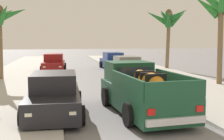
{
  "coord_description": "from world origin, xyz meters",
  "views": [
    {
      "loc": [
        -2.42,
        -4.09,
        2.7
      ],
      "look_at": [
        0.24,
        9.67,
        1.2
      ],
      "focal_mm": 45.18,
      "sensor_mm": 36.0,
      "label": 1
    }
  ],
  "objects_px": {
    "car_left_far": "(127,68)",
    "palm_tree_right_fore": "(220,7)",
    "pickup_truck": "(141,91)",
    "car_left_near": "(54,96)",
    "car_right_near": "(54,63)",
    "palm_tree_left_fore": "(168,19)",
    "car_left_mid": "(113,61)"
  },
  "relations": [
    {
      "from": "car_left_near",
      "to": "palm_tree_right_fore",
      "type": "bearing_deg",
      "value": 27.78
    },
    {
      "from": "car_left_near",
      "to": "car_left_mid",
      "type": "distance_m",
      "value": 16.62
    },
    {
      "from": "palm_tree_left_fore",
      "to": "palm_tree_right_fore",
      "type": "distance_m",
      "value": 9.29
    },
    {
      "from": "car_left_mid",
      "to": "palm_tree_right_fore",
      "type": "distance_m",
      "value": 12.2
    },
    {
      "from": "pickup_truck",
      "to": "car_left_far",
      "type": "relative_size",
      "value": 1.25
    },
    {
      "from": "car_right_near",
      "to": "palm_tree_right_fore",
      "type": "height_order",
      "value": "palm_tree_right_fore"
    },
    {
      "from": "car_left_mid",
      "to": "palm_tree_right_fore",
      "type": "relative_size",
      "value": 0.78
    },
    {
      "from": "palm_tree_left_fore",
      "to": "palm_tree_right_fore",
      "type": "xyz_separation_m",
      "value": [
        -0.6,
        -9.27,
        0.01
      ]
    },
    {
      "from": "palm_tree_right_fore",
      "to": "car_left_far",
      "type": "bearing_deg",
      "value": 135.32
    },
    {
      "from": "car_left_mid",
      "to": "car_left_far",
      "type": "height_order",
      "value": "same"
    },
    {
      "from": "pickup_truck",
      "to": "car_left_near",
      "type": "xyz_separation_m",
      "value": [
        -3.16,
        0.15,
        -0.1
      ]
    },
    {
      "from": "palm_tree_left_fore",
      "to": "car_left_far",
      "type": "bearing_deg",
      "value": -136.19
    },
    {
      "from": "pickup_truck",
      "to": "car_left_near",
      "type": "distance_m",
      "value": 3.17
    },
    {
      "from": "car_left_near",
      "to": "car_right_near",
      "type": "distance_m",
      "value": 14.37
    },
    {
      "from": "car_left_far",
      "to": "palm_tree_left_fore",
      "type": "xyz_separation_m",
      "value": [
        5.06,
        4.86,
        3.85
      ]
    },
    {
      "from": "car_left_mid",
      "to": "car_left_far",
      "type": "xyz_separation_m",
      "value": [
        -0.26,
        -6.37,
        0.0
      ]
    },
    {
      "from": "car_left_far",
      "to": "palm_tree_left_fore",
      "type": "bearing_deg",
      "value": 43.81
    },
    {
      "from": "pickup_truck",
      "to": "car_left_mid",
      "type": "relative_size",
      "value": 1.23
    },
    {
      "from": "car_left_near",
      "to": "car_left_far",
      "type": "bearing_deg",
      "value": 61.99
    },
    {
      "from": "car_left_near",
      "to": "car_left_far",
      "type": "xyz_separation_m",
      "value": [
        5.0,
        9.4,
        0.0
      ]
    },
    {
      "from": "car_left_near",
      "to": "palm_tree_right_fore",
      "type": "height_order",
      "value": "palm_tree_right_fore"
    },
    {
      "from": "car_left_near",
      "to": "palm_tree_left_fore",
      "type": "relative_size",
      "value": 0.78
    },
    {
      "from": "car_left_near",
      "to": "car_right_near",
      "type": "bearing_deg",
      "value": 90.73
    },
    {
      "from": "car_left_far",
      "to": "palm_tree_right_fore",
      "type": "distance_m",
      "value": 7.37
    },
    {
      "from": "pickup_truck",
      "to": "palm_tree_right_fore",
      "type": "distance_m",
      "value": 8.95
    },
    {
      "from": "pickup_truck",
      "to": "palm_tree_left_fore",
      "type": "relative_size",
      "value": 0.96
    },
    {
      "from": "car_right_near",
      "to": "palm_tree_left_fore",
      "type": "distance_m",
      "value": 10.94
    },
    {
      "from": "car_left_mid",
      "to": "palm_tree_left_fore",
      "type": "relative_size",
      "value": 0.78
    },
    {
      "from": "car_left_far",
      "to": "palm_tree_right_fore",
      "type": "relative_size",
      "value": 0.77
    },
    {
      "from": "car_right_near",
      "to": "car_left_far",
      "type": "height_order",
      "value": "same"
    },
    {
      "from": "car_left_near",
      "to": "car_right_near",
      "type": "xyz_separation_m",
      "value": [
        -0.18,
        14.37,
        0.0
      ]
    },
    {
      "from": "palm_tree_right_fore",
      "to": "pickup_truck",
      "type": "bearing_deg",
      "value": -140.85
    }
  ]
}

